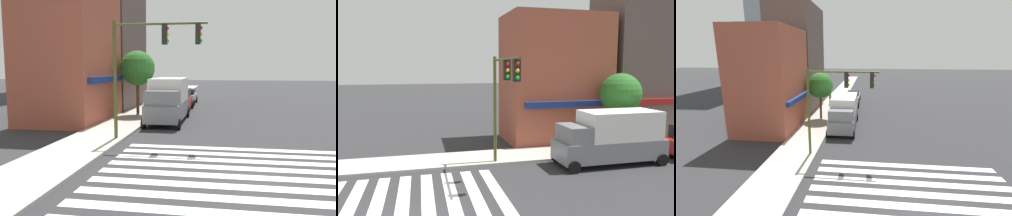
{
  "view_description": "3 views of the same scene",
  "coord_description": "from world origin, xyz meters",
  "views": [
    {
      "loc": [
        -11.1,
        1.08,
        3.67
      ],
      "look_at": [
        11.1,
        4.7,
        1.0
      ],
      "focal_mm": 35.0,
      "sensor_mm": 36.0,
      "label": 1
    },
    {
      "loc": [
        0.79,
        -11.31,
        5.48
      ],
      "look_at": [
        4.86,
        4.0,
        3.5
      ],
      "focal_mm": 35.0,
      "sensor_mm": 36.0,
      "label": 2
    },
    {
      "loc": [
        -9.44,
        2.38,
        6.98
      ],
      "look_at": [
        4.86,
        4.0,
        3.5
      ],
      "focal_mm": 24.0,
      "sensor_mm": 36.0,
      "label": 3
    }
  ],
  "objects": [
    {
      "name": "traffic_signal",
      "position": [
        4.86,
        4.67,
        4.4
      ],
      "size": [
        0.32,
        4.73,
        6.06
      ],
      "color": "#474C1E",
      "rests_on": "ground_plane"
    },
    {
      "name": "street_tree",
      "position": [
        13.62,
        7.5,
        3.74
      ],
      "size": [
        2.69,
        2.69,
        4.95
      ],
      "color": "brown",
      "rests_on": "sidewalk_left"
    },
    {
      "name": "storefront_row",
      "position": [
        15.7,
        11.5,
        5.68
      ],
      "size": [
        16.25,
        5.3,
        12.7
      ],
      "color": "#9E4C38",
      "rests_on": "ground_plane"
    },
    {
      "name": "sidewalk_left",
      "position": [
        0.0,
        7.5,
        0.07
      ],
      "size": [
        120.0,
        3.0,
        0.15
      ],
      "color": "#B2ADA3",
      "rests_on": "ground_plane"
    },
    {
      "name": "box_truck_grey",
      "position": [
        11.19,
        4.7,
        1.59
      ],
      "size": [
        6.2,
        2.42,
        3.04
      ],
      "rotation": [
        0.0,
        0.0,
        -0.0
      ],
      "color": "slate",
      "rests_on": "ground_plane"
    }
  ]
}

